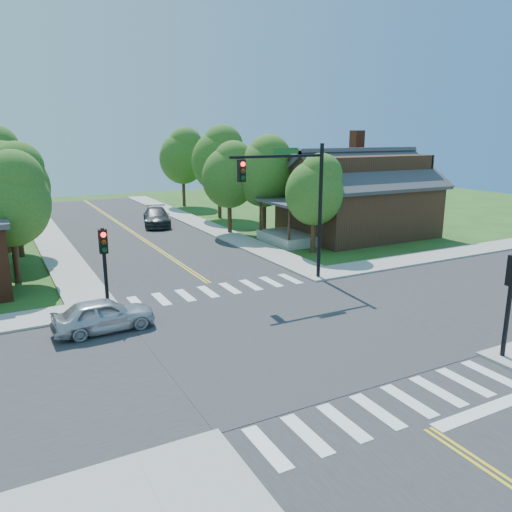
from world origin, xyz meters
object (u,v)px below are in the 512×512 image
signal_mast_ne (293,191)px  signal_pole_nw (104,254)px  car_dgrey (157,217)px  house_ne (357,192)px  car_silver (104,316)px  signal_pole_se (512,287)px

signal_mast_ne → signal_pole_nw: 9.76m
car_dgrey → house_ne: bearing=-26.8°
signal_pole_nw → car_silver: signal_pole_nw is taller
car_silver → signal_pole_se: bearing=-129.4°
signal_pole_nw → house_ne: size_ratio=0.29×
car_silver → house_ne: bearing=-64.9°
signal_mast_ne → car_silver: signal_mast_ne is taller
signal_mast_ne → signal_pole_nw: size_ratio=1.89×
signal_mast_ne → signal_pole_se: bearing=-81.4°
car_dgrey → car_silver: bearing=-98.2°
signal_pole_se → signal_pole_nw: size_ratio=1.00×
house_ne → car_silver: size_ratio=3.27×
signal_mast_ne → signal_pole_nw: signal_mast_ne is taller
signal_pole_se → signal_mast_ne: bearing=98.6°
signal_mast_ne → signal_pole_se: (1.69, -11.21, -2.19)m
signal_pole_se → signal_pole_nw: same height
signal_pole_nw → car_dgrey: signal_pole_nw is taller
signal_pole_se → house_ne: (9.51, 19.86, 0.67)m
signal_pole_se → house_ne: 22.03m
car_dgrey → signal_pole_nw: bearing=-98.8°
signal_pole_se → car_silver: bearing=142.3°
house_ne → car_dgrey: bearing=139.2°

